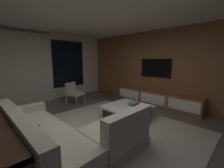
{
  "coord_description": "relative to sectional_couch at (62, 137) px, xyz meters",
  "views": [
    {
      "loc": [
        -1.93,
        -2.36,
        1.66
      ],
      "look_at": [
        1.49,
        1.04,
        0.83
      ],
      "focal_mm": 23.15,
      "sensor_mm": 36.0,
      "label": 1
    }
  ],
  "objects": [
    {
      "name": "area_rug",
      "position": [
        1.22,
        -0.04,
        -0.28
      ],
      "size": [
        3.2,
        3.8,
        0.01
      ],
      "primitive_type": "cube",
      "color": "#ADA391",
      "rests_on": "floor"
    },
    {
      "name": "back_wall_with_window",
      "position": [
        0.81,
        3.67,
        1.05
      ],
      "size": [
        6.6,
        0.3,
        2.7
      ],
      "color": "silver",
      "rests_on": "floor"
    },
    {
      "name": "sectional_couch",
      "position": [
        0.0,
        0.0,
        0.0
      ],
      "size": [
        1.98,
        2.5,
        0.82
      ],
      "color": "#A49C8C",
      "rests_on": "floor"
    },
    {
      "name": "media_wall",
      "position": [
        3.93,
        0.06,
        1.06
      ],
      "size": [
        0.12,
        7.8,
        2.7
      ],
      "color": "brown",
      "rests_on": "floor"
    },
    {
      "name": "book_stack_on_coffee_table",
      "position": [
        2.2,
        0.04,
        0.13
      ],
      "size": [
        0.29,
        0.21,
        0.11
      ],
      "color": "slate",
      "rests_on": "coffee_table"
    },
    {
      "name": "coffee_table",
      "position": [
        2.04,
        0.15,
        -0.1
      ],
      "size": [
        1.16,
        1.16,
        0.36
      ],
      "color": "#392419",
      "rests_on": "floor"
    },
    {
      "name": "ceiling",
      "position": [
        0.87,
        0.06,
        2.41
      ],
      "size": [
        8.2,
        8.2,
        0.0
      ],
      "primitive_type": "plane",
      "color": "silver"
    },
    {
      "name": "media_console",
      "position": [
        3.64,
        0.11,
        -0.04
      ],
      "size": [
        0.46,
        3.1,
        0.52
      ],
      "color": "brown",
      "rests_on": "floor"
    },
    {
      "name": "mounted_tv",
      "position": [
        3.82,
        0.31,
        1.06
      ],
      "size": [
        0.05,
        1.15,
        0.67
      ],
      "color": "black"
    },
    {
      "name": "accent_chair_near_window",
      "position": [
        1.75,
        2.57,
        0.14
      ],
      "size": [
        0.68,
        0.69,
        0.78
      ],
      "color": "#B2ADA0",
      "rests_on": "floor"
    },
    {
      "name": "floor",
      "position": [
        0.87,
        0.06,
        -0.29
      ],
      "size": [
        9.2,
        9.2,
        0.0
      ],
      "primitive_type": "plane",
      "color": "#564C44"
    }
  ]
}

